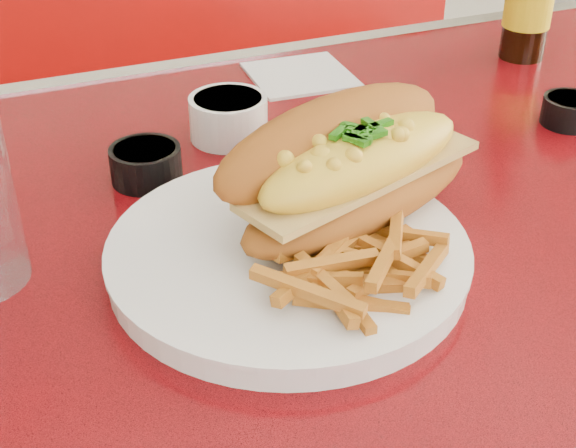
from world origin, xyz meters
name	(u,v)px	position (x,y,z in m)	size (l,w,h in m)	color
diner_table	(452,321)	(0.00, 0.00, 0.61)	(1.23, 0.83, 0.77)	red
booth_bench_far	(217,209)	(0.00, 0.81, 0.29)	(1.20, 0.51, 0.90)	#9F0D0A
dinner_plate	(288,255)	(-0.21, -0.05, 0.78)	(0.32, 0.32, 0.02)	white
mac_hoagie	(351,165)	(-0.14, -0.03, 0.84)	(0.27, 0.19, 0.11)	#A4591A
fries_pile	(365,260)	(-0.17, -0.11, 0.81)	(0.12, 0.11, 0.03)	orange
fork	(354,218)	(-0.14, -0.04, 0.79)	(0.06, 0.17, 0.00)	silver
gravy_ramekin	(229,116)	(-0.17, 0.18, 0.79)	(0.08, 0.08, 0.04)	white
sauce_cup_left	(146,162)	(-0.27, 0.13, 0.79)	(0.08, 0.08, 0.03)	black
sauce_cup_right	(570,110)	(0.17, 0.07, 0.79)	(0.06, 0.06, 0.03)	black
paper_napkin	(300,75)	(-0.04, 0.31, 0.77)	(0.12, 0.12, 0.00)	silver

